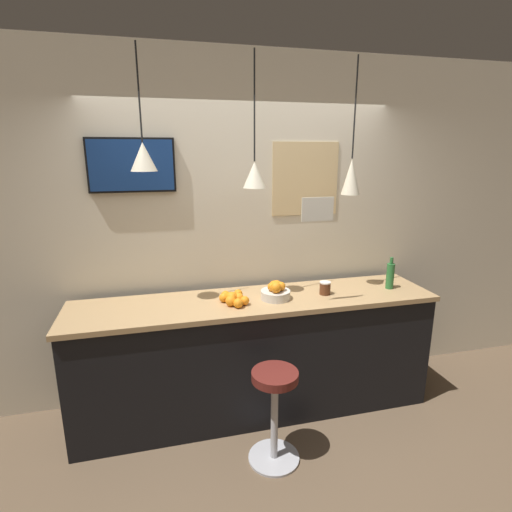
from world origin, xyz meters
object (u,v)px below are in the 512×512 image
(spread_jar, at_px, (325,288))
(bar_stool, at_px, (275,403))
(fruit_bowl, at_px, (276,292))
(mounted_tv, at_px, (132,165))
(juice_bottle, at_px, (390,275))

(spread_jar, bearing_deg, bar_stool, -136.49)
(fruit_bowl, bearing_deg, mounted_tv, 158.17)
(bar_stool, relative_size, spread_jar, 6.50)
(bar_stool, xyz_separation_m, fruit_bowl, (0.17, 0.56, 0.60))
(bar_stool, xyz_separation_m, mounted_tv, (-0.86, 0.97, 1.56))
(fruit_bowl, relative_size, mounted_tv, 0.36)
(bar_stool, height_order, fruit_bowl, fruit_bowl)
(juice_bottle, relative_size, spread_jar, 2.56)
(juice_bottle, bearing_deg, mounted_tv, 168.66)
(spread_jar, xyz_separation_m, mounted_tv, (-1.45, 0.41, 0.97))
(mounted_tv, bearing_deg, juice_bottle, -11.34)
(juice_bottle, bearing_deg, fruit_bowl, -179.79)
(juice_bottle, relative_size, mounted_tv, 0.42)
(juice_bottle, bearing_deg, bar_stool, -154.61)
(bar_stool, bearing_deg, juice_bottle, 25.39)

